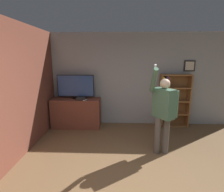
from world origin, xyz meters
TOP-DOWN VIEW (x-y plane):
  - wall_back at (0.00, 3.19)m, footprint 6.45×0.09m
  - wall_side_brick at (-2.26, 1.58)m, footprint 0.06×4.76m
  - tv_ledge at (-1.48, 2.83)m, footprint 1.38×0.53m
  - television at (-1.48, 2.87)m, footprint 1.04×0.22m
  - game_console at (-1.31, 2.72)m, footprint 0.24×0.20m
  - remote_loose at (-1.19, 2.66)m, footprint 0.10×0.14m
  - bookshelf at (1.26, 3.01)m, footprint 0.86×0.28m
  - person at (0.65, 1.44)m, footprint 0.58×0.55m

SIDE VIEW (x-z plane):
  - tv_ledge at x=-1.48m, z-range 0.00..0.84m
  - bookshelf at x=1.26m, z-range 0.03..1.57m
  - remote_loose at x=-1.19m, z-range 0.84..0.86m
  - game_console at x=-1.31m, z-range 0.84..0.92m
  - person at x=0.65m, z-range 0.02..1.91m
  - television at x=-1.48m, z-range 0.85..1.54m
  - wall_side_brick at x=-2.26m, z-range 0.00..2.70m
  - wall_back at x=0.00m, z-range 0.00..2.70m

